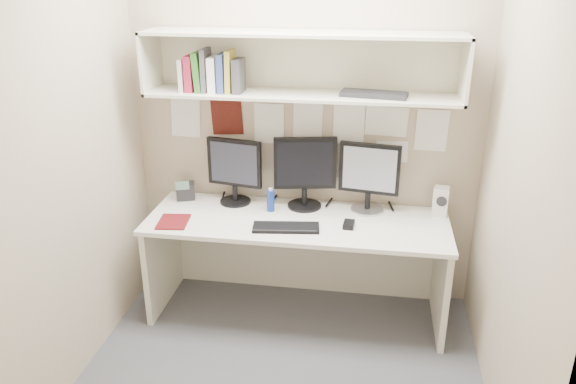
% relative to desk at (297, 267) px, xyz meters
% --- Properties ---
extents(floor, '(2.40, 2.00, 0.01)m').
position_rel_desk_xyz_m(floor, '(0.00, -0.65, -0.37)').
color(floor, '#46464B').
rests_on(floor, ground).
extents(wall_back, '(2.40, 0.02, 2.60)m').
position_rel_desk_xyz_m(wall_back, '(0.00, 0.35, 0.93)').
color(wall_back, tan).
rests_on(wall_back, ground).
extents(wall_front, '(2.40, 0.02, 2.60)m').
position_rel_desk_xyz_m(wall_front, '(0.00, -1.65, 0.93)').
color(wall_front, tan).
rests_on(wall_front, ground).
extents(wall_left, '(0.02, 2.00, 2.60)m').
position_rel_desk_xyz_m(wall_left, '(-1.20, -0.65, 0.93)').
color(wall_left, tan).
rests_on(wall_left, ground).
extents(wall_right, '(0.02, 2.00, 2.60)m').
position_rel_desk_xyz_m(wall_right, '(1.20, -0.65, 0.93)').
color(wall_right, tan).
rests_on(wall_right, ground).
extents(desk, '(2.00, 0.70, 0.73)m').
position_rel_desk_xyz_m(desk, '(0.00, 0.00, 0.00)').
color(desk, white).
rests_on(desk, floor).
extents(overhead_hutch, '(2.00, 0.38, 0.40)m').
position_rel_desk_xyz_m(overhead_hutch, '(0.00, 0.21, 1.35)').
color(overhead_hutch, beige).
rests_on(overhead_hutch, wall_back).
extents(pinned_papers, '(1.92, 0.01, 0.48)m').
position_rel_desk_xyz_m(pinned_papers, '(0.00, 0.34, 0.88)').
color(pinned_papers, white).
rests_on(pinned_papers, wall_back).
extents(monitor_left, '(0.40, 0.22, 0.46)m').
position_rel_desk_xyz_m(monitor_left, '(-0.48, 0.22, 0.62)').
color(monitor_left, black).
rests_on(monitor_left, desk).
extents(monitor_center, '(0.43, 0.24, 0.50)m').
position_rel_desk_xyz_m(monitor_center, '(0.02, 0.22, 0.63)').
color(monitor_center, black).
rests_on(monitor_center, desk).
extents(monitor_right, '(0.41, 0.22, 0.48)m').
position_rel_desk_xyz_m(monitor_right, '(0.46, 0.22, 0.62)').
color(monitor_right, '#A5A5AA').
rests_on(monitor_right, desk).
extents(keyboard, '(0.44, 0.20, 0.02)m').
position_rel_desk_xyz_m(keyboard, '(-0.05, -0.17, 0.37)').
color(keyboard, black).
rests_on(keyboard, desk).
extents(mouse, '(0.08, 0.11, 0.03)m').
position_rel_desk_xyz_m(mouse, '(0.35, -0.07, 0.38)').
color(mouse, black).
rests_on(mouse, desk).
extents(speaker, '(0.11, 0.12, 0.20)m').
position_rel_desk_xyz_m(speaker, '(0.94, 0.22, 0.46)').
color(speaker, silver).
rests_on(speaker, desk).
extents(blue_bottle, '(0.05, 0.05, 0.17)m').
position_rel_desk_xyz_m(blue_bottle, '(-0.20, 0.10, 0.44)').
color(blue_bottle, navy).
rests_on(blue_bottle, desk).
extents(maroon_notebook, '(0.22, 0.25, 0.01)m').
position_rel_desk_xyz_m(maroon_notebook, '(-0.80, -0.19, 0.37)').
color(maroon_notebook, '#5C0F13').
rests_on(maroon_notebook, desk).
extents(desk_phone, '(0.16, 0.15, 0.16)m').
position_rel_desk_xyz_m(desk_phone, '(-0.85, 0.22, 0.43)').
color(desk_phone, black).
rests_on(desk_phone, desk).
extents(book_stack, '(0.40, 0.17, 0.27)m').
position_rel_desk_xyz_m(book_stack, '(-0.57, 0.13, 1.29)').
color(book_stack, beige).
rests_on(book_stack, overhead_hutch).
extents(hutch_tray, '(0.43, 0.22, 0.03)m').
position_rel_desk_xyz_m(hutch_tray, '(0.46, 0.13, 1.19)').
color(hutch_tray, black).
rests_on(hutch_tray, overhead_hutch).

